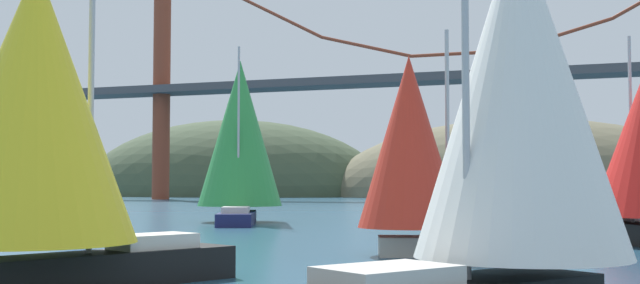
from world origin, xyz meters
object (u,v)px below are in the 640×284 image
at_px(sailboat_green_sail, 240,137).
at_px(sailboat_yellow_sail, 40,113).
at_px(sailboat_blue_spinnaker, 80,158).
at_px(sailboat_scarlet_sail, 415,150).
at_px(sailboat_white_mainsail, 513,103).

xyz_separation_m(sailboat_green_sail, sailboat_yellow_sail, (9.68, -31.42, -1.47)).
xyz_separation_m(sailboat_blue_spinnaker, sailboat_scarlet_sail, (37.56, -33.13, -1.17)).
bearing_deg(sailboat_blue_spinnaker, sailboat_green_sail, -31.69).
bearing_deg(sailboat_white_mainsail, sailboat_yellow_sail, -174.58).
xyz_separation_m(sailboat_white_mainsail, sailboat_yellow_sail, (-10.15, -0.96, 0.03)).
height_order(sailboat_white_mainsail, sailboat_yellow_sail, sailboat_white_mainsail).
xyz_separation_m(sailboat_green_sail, sailboat_white_mainsail, (19.83, -30.45, -1.50)).
height_order(sailboat_yellow_sail, sailboat_scarlet_sail, sailboat_yellow_sail).
bearing_deg(sailboat_green_sail, sailboat_yellow_sail, -72.87).
distance_m(sailboat_green_sail, sailboat_blue_spinnaker, 25.85).
bearing_deg(sailboat_yellow_sail, sailboat_scarlet_sail, 63.59).
distance_m(sailboat_white_mainsail, sailboat_blue_spinnaker, 60.73).
bearing_deg(sailboat_blue_spinnaker, sailboat_white_mainsail, -46.47).
distance_m(sailboat_green_sail, sailboat_scarlet_sail, 25.07).
xyz_separation_m(sailboat_green_sail, sailboat_blue_spinnaker, (-21.99, 13.57, -0.72)).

